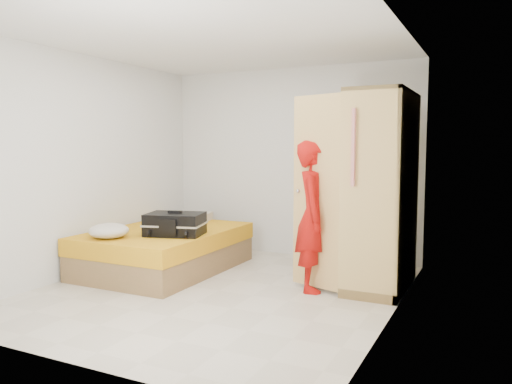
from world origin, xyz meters
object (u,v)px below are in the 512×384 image
at_px(person, 314,216).
at_px(round_cushion, 109,231).
at_px(suitcase, 175,224).
at_px(bed, 165,250).
at_px(wardrobe, 377,196).

xyz_separation_m(person, round_cushion, (-2.17, -0.72, -0.21)).
bearing_deg(person, round_cushion, 95.22).
xyz_separation_m(person, suitcase, (-1.62, -0.22, -0.17)).
height_order(bed, person, person).
distance_m(suitcase, round_cushion, 0.74).
xyz_separation_m(bed, person, (1.94, -0.01, 0.54)).
relative_size(person, round_cushion, 3.58).
xyz_separation_m(suitcase, round_cushion, (-0.55, -0.49, -0.04)).
height_order(suitcase, round_cushion, suitcase).
relative_size(wardrobe, person, 1.32).
relative_size(bed, round_cushion, 4.56).
distance_m(person, suitcase, 1.64).
relative_size(person, suitcase, 2.10).
relative_size(bed, wardrobe, 0.96).
distance_m(bed, person, 2.01).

